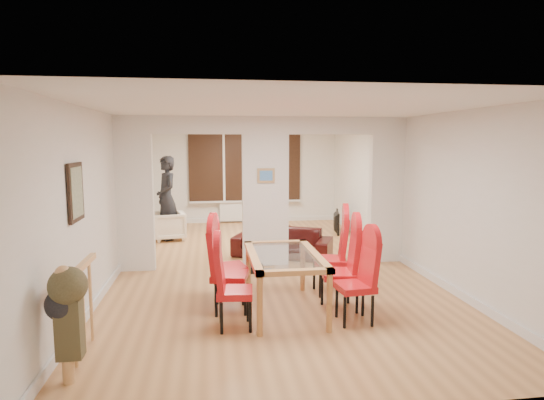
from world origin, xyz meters
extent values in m
cube|color=tan|center=(0.00, 0.00, 0.00)|extent=(5.00, 9.00, 0.01)
cube|color=white|center=(0.00, 0.00, 1.30)|extent=(5.00, 0.18, 2.60)
cube|color=black|center=(0.00, 4.44, 1.50)|extent=(3.00, 0.08, 1.80)
cube|color=white|center=(0.00, 4.40, 0.30)|extent=(1.40, 0.08, 0.50)
sphere|color=orange|center=(0.30, 3.30, 2.15)|extent=(0.36, 0.36, 0.36)
cube|color=gray|center=(-2.47, -2.40, 1.60)|extent=(0.04, 0.52, 0.67)
cube|color=#4C8CD8|center=(0.00, -0.10, 1.60)|extent=(0.30, 0.03, 0.25)
imported|color=black|center=(0.39, 0.57, 0.27)|extent=(1.98, 1.41, 0.54)
imported|color=white|center=(-1.87, 2.41, 0.31)|extent=(0.79, 0.80, 0.63)
imported|color=black|center=(-1.91, 2.46, 0.93)|extent=(0.80, 0.67, 1.87)
imported|color=black|center=(2.00, 2.72, 0.26)|extent=(0.90, 0.33, 0.52)
cylinder|color=#143F19|center=(0.27, 2.26, 0.38)|extent=(0.07, 0.07, 0.27)
imported|color=#371F12|center=(0.32, 2.22, 0.27)|extent=(0.20, 0.20, 0.05)
camera|label=1|loc=(-0.96, -7.79, 2.16)|focal=30.00mm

